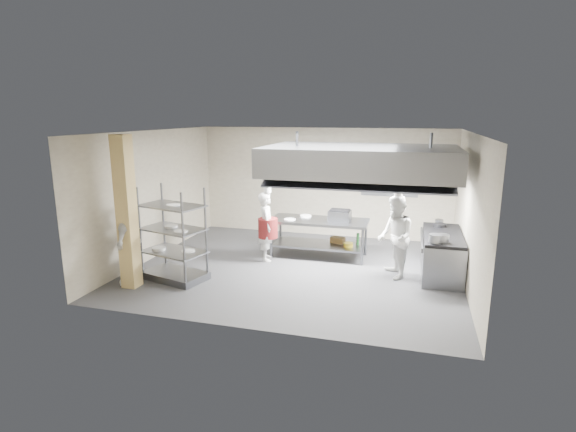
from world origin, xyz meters
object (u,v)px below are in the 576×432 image
(cooking_range, at_px, (442,255))
(chef_head, at_px, (267,226))
(chef_plating, at_px, (130,239))
(stockpot, at_px, (435,239))
(chef_line, at_px, (395,237))
(pass_rack, at_px, (173,234))
(island, at_px, (319,238))
(griddle, at_px, (340,216))

(cooking_range, height_order, chef_head, chef_head)
(chef_plating, height_order, stockpot, chef_plating)
(chef_line, height_order, chef_plating, chef_plating)
(chef_plating, xyz_separation_m, stockpot, (5.88, 1.44, 0.06))
(cooking_range, height_order, stockpot, stockpot)
(chef_plating, bearing_deg, pass_rack, 107.27)
(chef_plating, bearing_deg, island, 116.40)
(griddle, bearing_deg, island, -176.15)
(pass_rack, xyz_separation_m, griddle, (3.06, 2.31, 0.07))
(chef_line, distance_m, griddle, 1.64)
(island, bearing_deg, stockpot, -26.91)
(stockpot, bearing_deg, griddle, 148.30)
(cooking_range, distance_m, chef_plating, 6.49)
(cooking_range, relative_size, chef_line, 1.15)
(island, distance_m, cooking_range, 2.83)
(cooking_range, xyz_separation_m, chef_line, (-0.97, -0.45, 0.45))
(island, xyz_separation_m, chef_plating, (-3.30, -2.72, 0.47))
(griddle, bearing_deg, chef_line, -34.02)
(cooking_range, height_order, griddle, griddle)
(island, height_order, chef_plating, chef_plating)
(island, bearing_deg, chef_line, -28.26)
(pass_rack, distance_m, chef_line, 4.59)
(pass_rack, height_order, chef_plating, pass_rack)
(pass_rack, xyz_separation_m, chef_plating, (-0.72, -0.43, -0.04))
(cooking_range, bearing_deg, chef_line, -155.23)
(chef_head, bearing_deg, chef_plating, 114.35)
(chef_head, height_order, stockpot, chef_head)
(chef_head, xyz_separation_m, chef_plating, (-2.17, -2.13, 0.12))
(pass_rack, bearing_deg, chef_head, 64.55)
(pass_rack, distance_m, chef_head, 2.25)
(cooking_range, relative_size, stockpot, 8.02)
(cooking_range, xyz_separation_m, stockpot, (-0.20, -0.78, 0.57))
(pass_rack, relative_size, chef_line, 1.11)
(island, relative_size, chef_head, 1.43)
(island, distance_m, pass_rack, 3.49)
(pass_rack, xyz_separation_m, chef_head, (1.45, 1.71, -0.16))
(griddle, bearing_deg, pass_rack, -140.83)
(island, xyz_separation_m, cooking_range, (2.78, -0.50, -0.04))
(chef_line, distance_m, chef_plating, 5.41)
(pass_rack, distance_m, cooking_range, 5.68)
(cooking_range, height_order, chef_plating, chef_plating)
(pass_rack, bearing_deg, griddle, 51.96)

